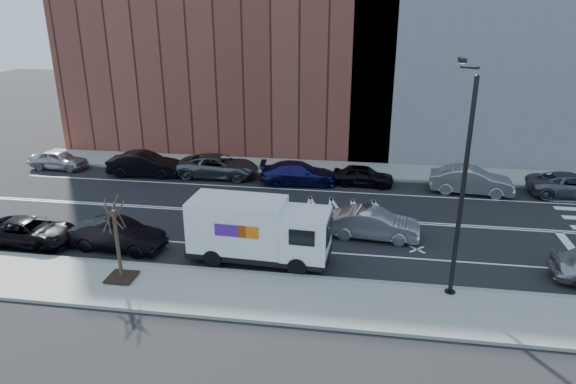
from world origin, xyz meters
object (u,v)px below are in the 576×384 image
(driving_sedan, at_px, (374,224))
(far_parked_b, at_px, (145,164))
(far_parked_a, at_px, (59,160))
(fedex_van, at_px, (258,230))

(driving_sedan, bearing_deg, far_parked_b, 68.44)
(far_parked_a, height_order, driving_sedan, driving_sedan)
(far_parked_a, distance_m, far_parked_b, 6.83)
(far_parked_a, relative_size, driving_sedan, 0.89)
(far_parked_b, xyz_separation_m, driving_sedan, (15.79, -7.81, -0.06))
(fedex_van, distance_m, far_parked_b, 15.33)
(fedex_van, height_order, far_parked_b, fedex_van)
(fedex_van, xyz_separation_m, far_parked_a, (-17.26, 11.69, -0.87))
(far_parked_a, xyz_separation_m, far_parked_b, (6.81, -0.50, 0.12))
(fedex_van, relative_size, driving_sedan, 1.44)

